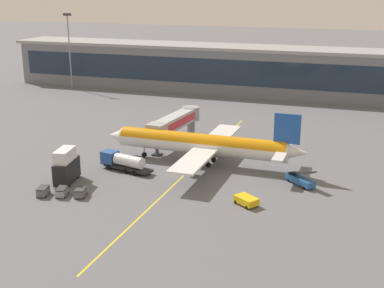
{
  "coord_description": "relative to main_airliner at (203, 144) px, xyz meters",
  "views": [
    {
      "loc": [
        31.64,
        -85.51,
        33.69
      ],
      "look_at": [
        1.22,
        4.21,
        4.5
      ],
      "focal_mm": 48.35,
      "sensor_mm": 36.0,
      "label": 1
    }
  ],
  "objects": [
    {
      "name": "fuel_tanker",
      "position": [
        -13.13,
        -8.39,
        -2.36
      ],
      "size": [
        11.09,
        4.84,
        3.25
      ],
      "color": "#232326",
      "rests_on": "ground_plane"
    },
    {
      "name": "jet_bridge",
      "position": [
        -9.54,
        10.89,
        0.99
      ],
      "size": [
        5.7,
        20.14,
        6.8
      ],
      "color": "#B2B7BC",
      "rests_on": "ground_plane"
    },
    {
      "name": "baggage_cart_1",
      "position": [
        -17.28,
        -23.09,
        -3.32
      ],
      "size": [
        2.18,
        2.95,
        1.48
      ],
      "color": "gray",
      "rests_on": "ground_plane"
    },
    {
      "name": "pushback_tug",
      "position": [
        12.75,
        -16.88,
        -3.25
      ],
      "size": [
        4.43,
        4.06,
        1.4
      ],
      "color": "yellow",
      "rests_on": "ground_plane"
    },
    {
      "name": "apron_light_mast_0",
      "position": [
        -65.44,
        59.46,
        10.38
      ],
      "size": [
        2.8,
        0.5,
        24.94
      ],
      "color": "gray",
      "rests_on": "ground_plane"
    },
    {
      "name": "baggage_cart_2",
      "position": [
        -14.18,
        -22.29,
        -3.32
      ],
      "size": [
        2.18,
        2.95,
        1.48
      ],
      "color": "#595B60",
      "rests_on": "ground_plane"
    },
    {
      "name": "terminal_building",
      "position": [
        2.23,
        71.42,
        3.44
      ],
      "size": [
        182.75,
        16.53,
        15.04
      ],
      "color": "slate",
      "rests_on": "ground_plane"
    },
    {
      "name": "apron_lead_in_line",
      "position": [
        -1.24,
        -4.21,
        -4.1
      ],
      "size": [
        1.56,
        79.99,
        0.01
      ],
      "primitive_type": "cube",
      "rotation": [
        0.0,
        0.0,
        -0.02
      ],
      "color": "yellow",
      "rests_on": "ground_plane"
    },
    {
      "name": "baggage_cart_0",
      "position": [
        -20.37,
        -23.88,
        -3.32
      ],
      "size": [
        2.18,
        2.95,
        1.48
      ],
      "color": "#595B60",
      "rests_on": "ground_plane"
    },
    {
      "name": "ground_plane",
      "position": [
        -2.73,
        -6.21,
        -4.1
      ],
      "size": [
        700.0,
        700.0,
        0.0
      ],
      "primitive_type": "plane",
      "color": "slate"
    },
    {
      "name": "catering_lift",
      "position": [
        -19.79,
        -17.41,
        -1.04
      ],
      "size": [
        3.59,
        7.12,
        6.3
      ],
      "color": "black",
      "rests_on": "ground_plane"
    },
    {
      "name": "belt_loader",
      "position": [
        19.7,
        -5.15,
        -3.11
      ],
      "size": [
        6.0,
        5.63,
        3.49
      ],
      "color": "#285B9E",
      "rests_on": "ground_plane"
    },
    {
      "name": "main_airliner",
      "position": [
        0.0,
        0.0,
        0.0
      ],
      "size": [
        41.0,
        32.39,
        11.42
      ],
      "color": "white",
      "rests_on": "ground_plane"
    }
  ]
}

